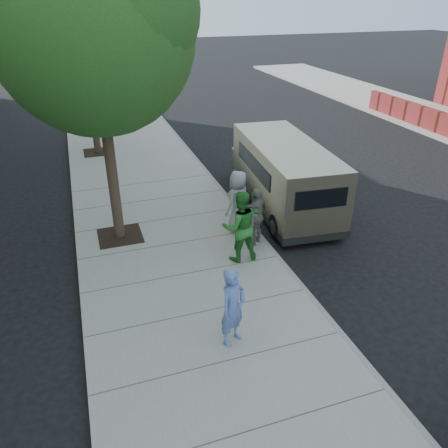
{
  "coord_description": "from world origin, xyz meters",
  "views": [
    {
      "loc": [
        -2.96,
        -8.62,
        6.24
      ],
      "look_at": [
        0.12,
        0.45,
        1.1
      ],
      "focal_mm": 35.0,
      "sensor_mm": 36.0,
      "label": 1
    }
  ],
  "objects_px": {
    "parking_meter": "(253,219)",
    "person_green_shirt": "(240,226)",
    "person_striped_polo": "(256,216)",
    "person_gray_shirt": "(238,201)",
    "tree_far": "(82,31)",
    "van": "(283,174)",
    "tree_near": "(95,25)",
    "person_officer": "(233,307)"
  },
  "relations": [
    {
      "from": "parking_meter",
      "to": "person_green_shirt",
      "type": "xyz_separation_m",
      "value": [
        -0.43,
        -0.21,
        -0.03
      ]
    },
    {
      "from": "parking_meter",
      "to": "person_striped_polo",
      "type": "xyz_separation_m",
      "value": [
        0.26,
        0.39,
        -0.16
      ]
    },
    {
      "from": "parking_meter",
      "to": "person_green_shirt",
      "type": "bearing_deg",
      "value": -128.97
    },
    {
      "from": "parking_meter",
      "to": "person_gray_shirt",
      "type": "distance_m",
      "value": 1.28
    },
    {
      "from": "tree_far",
      "to": "person_gray_shirt",
      "type": "relative_size",
      "value": 3.66
    },
    {
      "from": "tree_far",
      "to": "van",
      "type": "height_order",
      "value": "tree_far"
    },
    {
      "from": "parking_meter",
      "to": "van",
      "type": "distance_m",
      "value": 3.23
    },
    {
      "from": "tree_far",
      "to": "tree_near",
      "type": "bearing_deg",
      "value": -90.0
    },
    {
      "from": "person_officer",
      "to": "person_striped_polo",
      "type": "bearing_deg",
      "value": 29.51
    },
    {
      "from": "tree_far",
      "to": "person_green_shirt",
      "type": "bearing_deg",
      "value": -74.47
    },
    {
      "from": "tree_far",
      "to": "person_green_shirt",
      "type": "relative_size",
      "value": 3.47
    },
    {
      "from": "van",
      "to": "person_officer",
      "type": "height_order",
      "value": "van"
    },
    {
      "from": "tree_near",
      "to": "van",
      "type": "bearing_deg",
      "value": 5.91
    },
    {
      "from": "van",
      "to": "tree_far",
      "type": "bearing_deg",
      "value": 131.61
    },
    {
      "from": "tree_far",
      "to": "person_striped_polo",
      "type": "bearing_deg",
      "value": -69.59
    },
    {
      "from": "tree_far",
      "to": "person_striped_polo",
      "type": "distance_m",
      "value": 10.54
    },
    {
      "from": "parking_meter",
      "to": "person_green_shirt",
      "type": "distance_m",
      "value": 0.48
    },
    {
      "from": "person_gray_shirt",
      "to": "person_striped_polo",
      "type": "distance_m",
      "value": 0.91
    },
    {
      "from": "person_gray_shirt",
      "to": "person_striped_polo",
      "type": "xyz_separation_m",
      "value": [
        0.19,
        -0.88,
        -0.08
      ]
    },
    {
      "from": "van",
      "to": "person_green_shirt",
      "type": "relative_size",
      "value": 3.14
    },
    {
      "from": "person_officer",
      "to": "person_striped_polo",
      "type": "relative_size",
      "value": 1.02
    },
    {
      "from": "parking_meter",
      "to": "person_green_shirt",
      "type": "height_order",
      "value": "person_green_shirt"
    },
    {
      "from": "tree_near",
      "to": "person_officer",
      "type": "height_order",
      "value": "tree_near"
    },
    {
      "from": "tree_far",
      "to": "person_gray_shirt",
      "type": "xyz_separation_m",
      "value": [
        3.22,
        -8.29,
        -3.85
      ]
    },
    {
      "from": "tree_far",
      "to": "person_striped_polo",
      "type": "height_order",
      "value": "tree_far"
    },
    {
      "from": "parking_meter",
      "to": "person_green_shirt",
      "type": "relative_size",
      "value": 0.71
    },
    {
      "from": "parking_meter",
      "to": "person_officer",
      "type": "height_order",
      "value": "person_officer"
    },
    {
      "from": "parking_meter",
      "to": "van",
      "type": "relative_size",
      "value": 0.23
    },
    {
      "from": "van",
      "to": "person_officer",
      "type": "relative_size",
      "value": 3.57
    },
    {
      "from": "tree_near",
      "to": "person_striped_polo",
      "type": "height_order",
      "value": "tree_near"
    },
    {
      "from": "person_striped_polo",
      "to": "tree_far",
      "type": "bearing_deg",
      "value": -106.36
    },
    {
      "from": "person_officer",
      "to": "person_green_shirt",
      "type": "height_order",
      "value": "person_green_shirt"
    },
    {
      "from": "van",
      "to": "person_striped_polo",
      "type": "bearing_deg",
      "value": -124.97
    },
    {
      "from": "tree_near",
      "to": "tree_far",
      "type": "bearing_deg",
      "value": 90.0
    },
    {
      "from": "tree_near",
      "to": "tree_far",
      "type": "relative_size",
      "value": 1.16
    },
    {
      "from": "tree_near",
      "to": "person_gray_shirt",
      "type": "height_order",
      "value": "tree_near"
    },
    {
      "from": "tree_near",
      "to": "person_officer",
      "type": "relative_size",
      "value": 4.56
    },
    {
      "from": "tree_near",
      "to": "tree_far",
      "type": "distance_m",
      "value": 7.63
    },
    {
      "from": "tree_far",
      "to": "person_striped_polo",
      "type": "xyz_separation_m",
      "value": [
        3.41,
        -9.17,
        -3.93
      ]
    },
    {
      "from": "tree_far",
      "to": "person_officer",
      "type": "distance_m",
      "value": 13.21
    },
    {
      "from": "tree_near",
      "to": "parking_meter",
      "type": "height_order",
      "value": "tree_near"
    },
    {
      "from": "parking_meter",
      "to": "van",
      "type": "xyz_separation_m",
      "value": [
        2.05,
        2.5,
        0.01
      ]
    }
  ]
}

